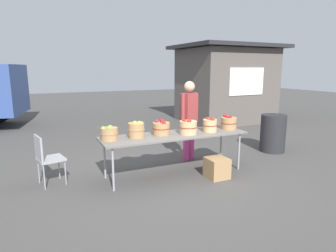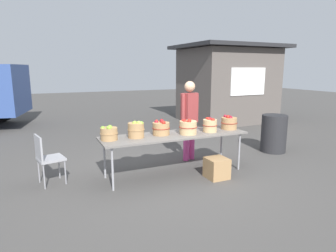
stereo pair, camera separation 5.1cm
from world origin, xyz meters
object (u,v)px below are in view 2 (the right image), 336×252
apple_basket_green_1 (136,129)px  apple_basket_red_2 (210,125)px  produce_crate (217,168)px  market_table (175,136)px  vendor_adult (189,114)px  apple_basket_red_3 (229,123)px  apple_basket_green_0 (109,133)px  apple_basket_red_0 (161,128)px  apple_basket_red_1 (188,127)px  folding_chair (46,155)px  trash_barrel (274,133)px

apple_basket_green_1 → apple_basket_red_2: size_ratio=1.07×
apple_basket_red_2 → produce_crate: apple_basket_red_2 is taller
market_table → produce_crate: (0.60, -0.50, -0.53)m
vendor_adult → apple_basket_red_3: bearing=113.3°
apple_basket_green_0 → apple_basket_red_0: bearing=0.4°
apple_basket_red_1 → apple_basket_red_3: size_ratio=1.03×
apple_basket_red_3 → folding_chair: size_ratio=0.38×
apple_basket_red_2 → folding_chair: bearing=170.7°
apple_basket_green_1 → trash_barrel: apple_basket_green_1 is taller
apple_basket_red_0 → trash_barrel: 3.04m
apple_basket_red_0 → apple_basket_red_2: 0.95m
vendor_adult → folding_chair: size_ratio=1.94×
apple_basket_green_0 → apple_basket_red_0: 0.94m
folding_chair → produce_crate: size_ratio=2.36×
apple_basket_red_3 → vendor_adult: 0.85m
apple_basket_green_0 → apple_basket_red_2: (1.89, -0.14, 0.01)m
market_table → vendor_adult: (0.64, 0.64, 0.27)m
apple_basket_red_0 → apple_basket_green_1: bearing=-176.5°
apple_basket_green_1 → apple_basket_red_2: 1.42m
apple_basket_red_0 → apple_basket_red_1: apple_basket_red_1 is taller
apple_basket_red_1 → produce_crate: 0.90m
apple_basket_red_3 → apple_basket_green_0: bearing=178.1°
folding_chair → apple_basket_green_1: bearing=-116.5°
produce_crate → apple_basket_green_0: bearing=162.2°
apple_basket_green_0 → vendor_adult: vendor_adult is taller
apple_basket_red_3 → vendor_adult: (-0.54, 0.64, 0.11)m
apple_basket_green_1 → apple_basket_red_3: 1.90m
apple_basket_red_1 → vendor_adult: vendor_adult is taller
apple_basket_green_0 → trash_barrel: bearing=4.7°
apple_basket_red_1 → trash_barrel: (2.52, 0.46, -0.45)m
apple_basket_red_0 → vendor_adult: 1.05m
apple_basket_green_0 → vendor_adult: 1.91m
apple_basket_red_0 → trash_barrel: apple_basket_red_0 is taller
vendor_adult → market_table: bearing=28.1°
market_table → apple_basket_red_0: (-0.24, 0.08, 0.16)m
vendor_adult → folding_chair: bearing=-11.9°
apple_basket_green_0 → apple_basket_green_1: (0.47, -0.02, 0.03)m
market_table → apple_basket_green_1: size_ratio=9.04×
apple_basket_red_2 → vendor_adult: size_ratio=0.17×
market_table → apple_basket_red_0: bearing=162.2°
apple_basket_green_1 → apple_basket_red_0: apple_basket_green_1 is taller
market_table → apple_basket_red_1: size_ratio=8.08×
market_table → apple_basket_red_3: 1.19m
market_table → apple_basket_red_3: apple_basket_red_3 is taller
apple_basket_red_0 → folding_chair: 1.99m
folding_chair → produce_crate: bearing=-121.0°
apple_basket_red_3 → folding_chair: 3.40m
apple_basket_red_0 → apple_basket_red_2: size_ratio=1.16×
vendor_adult → trash_barrel: vendor_adult is taller
market_table → apple_basket_green_0: bearing=176.6°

